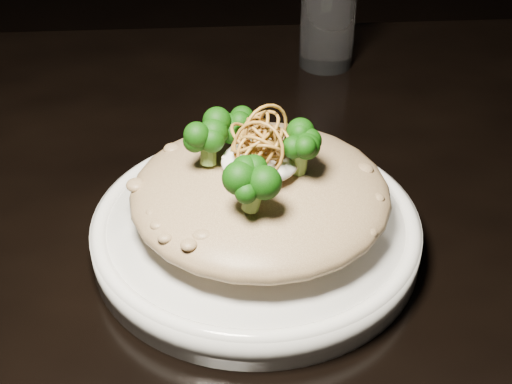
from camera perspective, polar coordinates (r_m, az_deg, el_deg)
table at (r=0.70m, az=6.77°, el=-6.29°), size 1.10×0.80×0.75m
plate at (r=0.59m, az=-0.00°, el=-3.24°), size 0.27×0.27×0.03m
risotto at (r=0.57m, az=0.35°, el=-0.07°), size 0.21×0.21×0.05m
broccoli at (r=0.54m, az=-0.37°, el=3.58°), size 0.12×0.12×0.04m
cheese at (r=0.55m, az=0.33°, el=2.48°), size 0.06×0.06×0.02m
shallots at (r=0.53m, az=0.10°, el=4.61°), size 0.06×0.06×0.04m
drinking_glass at (r=0.86m, az=5.76°, el=13.52°), size 0.07×0.07×0.11m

